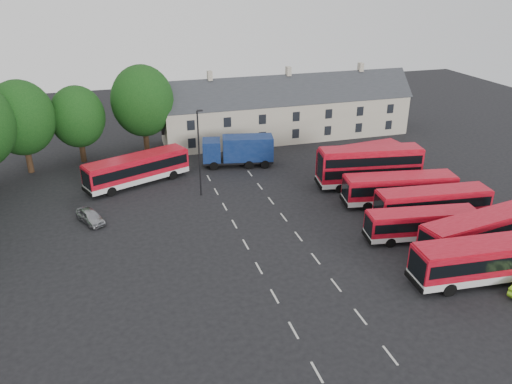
# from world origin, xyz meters

# --- Properties ---
(ground) EXTENTS (140.00, 140.00, 0.00)m
(ground) POSITION_xyz_m (0.00, 0.00, 0.00)
(ground) COLOR black
(ground) RESTS_ON ground
(lane_markings) EXTENTS (5.15, 33.80, 0.01)m
(lane_markings) POSITION_xyz_m (2.50, 2.00, 0.01)
(lane_markings) COLOR beige
(lane_markings) RESTS_ON ground
(treeline) EXTENTS (29.92, 32.59, 12.01)m
(treeline) POSITION_xyz_m (-20.74, 19.36, 6.68)
(treeline) COLOR black
(treeline) RESTS_ON ground
(terrace_houses) EXTENTS (35.70, 7.13, 10.06)m
(terrace_houses) POSITION_xyz_m (14.00, 30.00, 3.86)
(terrace_houses) COLOR beige
(terrace_houses) RESTS_ON ground
(bus_row_a) EXTENTS (12.23, 3.73, 3.41)m
(bus_row_a) POSITION_xyz_m (16.38, -8.73, 2.05)
(bus_row_a) COLOR silver
(bus_row_a) RESTS_ON ground
(bus_row_b) EXTENTS (11.57, 4.32, 3.20)m
(bus_row_b) POSITION_xyz_m (18.77, -4.62, 1.92)
(bus_row_b) COLOR silver
(bus_row_b) RESTS_ON ground
(bus_row_c) EXTENTS (10.15, 3.77, 2.80)m
(bus_row_c) POSITION_xyz_m (15.28, -1.57, 1.69)
(bus_row_c) COLOR silver
(bus_row_c) RESTS_ON ground
(bus_row_d) EXTENTS (11.24, 3.74, 3.12)m
(bus_row_d) POSITION_xyz_m (18.54, 1.57, 1.87)
(bus_row_d) COLOR silver
(bus_row_d) RESTS_ON ground
(bus_row_e) EXTENTS (11.66, 4.47, 3.22)m
(bus_row_e) POSITION_xyz_m (17.28, 5.46, 1.94)
(bus_row_e) COLOR silver
(bus_row_e) RESTS_ON ground
(bus_dd_south) EXTENTS (11.47, 4.23, 4.60)m
(bus_dd_south) POSITION_xyz_m (16.53, 10.40, 2.62)
(bus_dd_south) COLOR silver
(bus_dd_south) RESTS_ON ground
(bus_dd_north) EXTENTS (10.23, 3.40, 4.11)m
(bus_dd_north) POSITION_xyz_m (16.41, 12.53, 2.34)
(bus_dd_north) COLOR silver
(bus_dd_north) RESTS_ON ground
(bus_north) EXTENTS (11.92, 6.93, 3.33)m
(bus_north) POSITION_xyz_m (-7.96, 18.58, 2.00)
(bus_north) COLOR silver
(bus_north) RESTS_ON ground
(box_truck) EXTENTS (8.88, 4.33, 3.73)m
(box_truck) POSITION_xyz_m (4.44, 20.90, 2.09)
(box_truck) COLOR black
(box_truck) RESTS_ON ground
(silver_car) EXTENTS (3.08, 4.13, 1.31)m
(silver_car) POSITION_xyz_m (-13.11, 10.31, 0.65)
(silver_car) COLOR #9EA0A6
(silver_car) RESTS_ON ground
(lamppost) EXTENTS (0.64, 0.24, 9.37)m
(lamppost) POSITION_xyz_m (-1.73, 13.55, 5.00)
(lamppost) COLOR black
(lamppost) RESTS_ON ground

